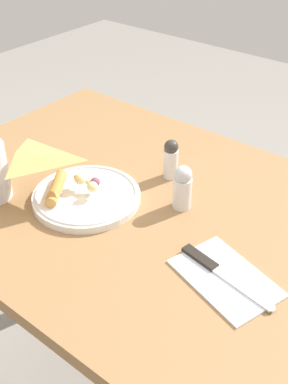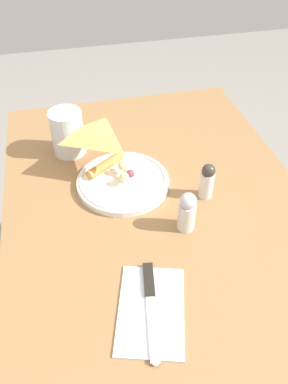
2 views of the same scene
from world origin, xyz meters
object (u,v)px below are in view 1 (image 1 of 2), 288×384
object	(u,v)px
dining_table	(168,259)
butter_knife	(221,273)
napkin_folded	(225,278)
pepper_shaker	(171,159)
salt_shaker	(181,187)
plate_pizza	(86,194)

from	to	relation	value
dining_table	butter_knife	bearing A→B (deg)	-25.76
dining_table	butter_knife	distance (m)	0.23
napkin_folded	pepper_shaker	world-z (taller)	pepper_shaker
butter_knife	salt_shaker	xyz separation A→B (m)	(-0.17, 0.12, 0.04)
napkin_folded	pepper_shaker	xyz separation A→B (m)	(-0.26, 0.20, 0.05)
dining_table	pepper_shaker	distance (m)	0.22
dining_table	butter_knife	xyz separation A→B (m)	(0.17, -0.08, 0.13)
plate_pizza	butter_knife	bearing A→B (deg)	-2.32
salt_shaker	butter_knife	bearing A→B (deg)	-35.11
dining_table	plate_pizza	bearing A→B (deg)	-158.12
salt_shaker	pepper_shaker	distance (m)	0.11
plate_pizza	salt_shaker	distance (m)	0.20
plate_pizza	pepper_shaker	world-z (taller)	pepper_shaker
salt_shaker	plate_pizza	bearing A→B (deg)	-147.22
dining_table	plate_pizza	world-z (taller)	plate_pizza
dining_table	napkin_folded	world-z (taller)	napkin_folded
napkin_folded	butter_knife	world-z (taller)	butter_knife
butter_knife	plate_pizza	bearing A→B (deg)	-172.53
plate_pizza	salt_shaker	size ratio (longest dim) A/B	2.33
plate_pizza	salt_shaker	xyz separation A→B (m)	(0.17, 0.11, 0.03)
dining_table	napkin_folded	size ratio (longest dim) A/B	5.70
dining_table	salt_shaker	distance (m)	0.17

